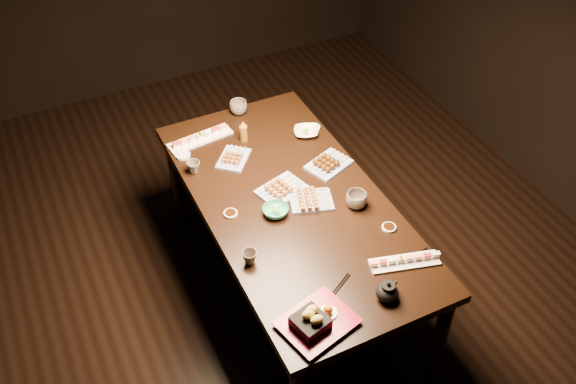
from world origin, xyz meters
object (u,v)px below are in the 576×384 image
object	(u,v)px
sushi_platter_far	(200,137)
yakitori_plate_left	(233,156)
yakitori_plate_right	(311,198)
condiment_bottle	(244,131)
sushi_platter_near	(405,260)
teacup_far_left	(193,167)
teapot	(387,290)
tempura_tray	(318,317)
yakitori_plate_center	(282,187)
edamame_bowl_cream	(306,132)
teacup_near_left	(250,257)
dining_table	(292,250)
teacup_far_right	(238,107)
teacup_mid_right	(356,200)
edamame_bowl_green	(276,211)

from	to	relation	value
sushi_platter_far	yakitori_plate_left	world-z (taller)	yakitori_plate_left
yakitori_plate_right	condiment_bottle	distance (m)	0.64
sushi_platter_near	teacup_far_left	xyz separation A→B (m)	(-0.66, 1.05, 0.01)
teapot	tempura_tray	bearing A→B (deg)	158.43
yakitori_plate_center	yakitori_plate_right	xyz separation A→B (m)	(0.10, -0.14, -0.00)
edamame_bowl_cream	teacup_near_left	size ratio (longest dim) A/B	1.93
yakitori_plate_right	edamame_bowl_cream	xyz separation A→B (m)	(0.24, 0.52, -0.01)
dining_table	sushi_platter_far	size ratio (longest dim) A/B	4.73
dining_table	teacup_near_left	distance (m)	0.62
dining_table	sushi_platter_near	bearing A→B (deg)	-66.28
yakitori_plate_right	teacup_far_left	bearing A→B (deg)	150.78
teacup_far_right	dining_table	bearing A→B (deg)	-93.43
teacup_near_left	teapot	bearing A→B (deg)	-44.69
edamame_bowl_cream	tempura_tray	distance (m)	1.33
condiment_bottle	tempura_tray	bearing A→B (deg)	-99.48
sushi_platter_near	sushi_platter_far	distance (m)	1.40
sushi_platter_near	condiment_bottle	bearing A→B (deg)	119.80
dining_table	teacup_mid_right	distance (m)	0.53
sushi_platter_near	teacup_near_left	distance (m)	0.72
sushi_platter_far	tempura_tray	world-z (taller)	tempura_tray
teacup_mid_right	teapot	distance (m)	0.59
teacup_near_left	teacup_far_left	bearing A→B (deg)	91.21
sushi_platter_far	yakitori_plate_right	bearing A→B (deg)	107.17
yakitori_plate_center	teacup_near_left	distance (m)	0.51
edamame_bowl_cream	teacup_far_left	bearing A→B (deg)	-177.51
teacup_far_right	sushi_platter_far	bearing A→B (deg)	-154.19
sushi_platter_near	tempura_tray	xyz separation A→B (m)	(-0.53, -0.13, 0.04)
yakitori_plate_center	edamame_bowl_cream	size ratio (longest dim) A/B	1.76
sushi_platter_near	tempura_tray	distance (m)	0.55
edamame_bowl_green	teapot	world-z (taller)	teapot
yakitori_plate_center	teacup_near_left	size ratio (longest dim) A/B	3.39
dining_table	edamame_bowl_green	world-z (taller)	edamame_bowl_green
edamame_bowl_cream	teacup_near_left	bearing A→B (deg)	-132.05
yakitori_plate_left	teacup_far_left	bearing A→B (deg)	131.25
sushi_platter_near	edamame_bowl_cream	xyz separation A→B (m)	(0.03, 1.08, -0.00)
sushi_platter_near	tempura_tray	size ratio (longest dim) A/B	1.07
yakitori_plate_right	edamame_bowl_green	xyz separation A→B (m)	(-0.20, 0.00, -0.01)
teacup_near_left	tempura_tray	bearing A→B (deg)	-75.27
teacup_far_left	teacup_far_right	bearing A→B (deg)	42.85
dining_table	yakitori_plate_right	distance (m)	0.41
edamame_bowl_green	edamame_bowl_cream	world-z (taller)	edamame_bowl_green
yakitori_plate_left	condiment_bottle	size ratio (longest dim) A/B	1.53
edamame_bowl_cream	teacup_mid_right	bearing A→B (deg)	-93.80
sushi_platter_near	teacup_near_left	xyz separation A→B (m)	(-0.65, 0.32, 0.01)
condiment_bottle	teapot	bearing A→B (deg)	-84.61
teacup_near_left	teacup_far_left	size ratio (longest dim) A/B	0.97
yakitori_plate_right	edamame_bowl_cream	world-z (taller)	yakitori_plate_right
yakitori_plate_right	edamame_bowl_cream	size ratio (longest dim) A/B	1.57
edamame_bowl_cream	teapot	size ratio (longest dim) A/B	1.14
dining_table	yakitori_plate_right	xyz separation A→B (m)	(0.08, -0.05, 0.40)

